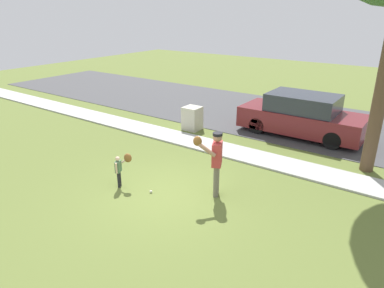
% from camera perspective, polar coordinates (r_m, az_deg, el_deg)
% --- Properties ---
extents(ground_plane, '(48.00, 48.00, 0.00)m').
position_cam_1_polar(ground_plane, '(12.17, 6.47, -1.51)').
color(ground_plane, olive).
extents(sidewalk_strip, '(36.00, 1.20, 0.06)m').
position_cam_1_polar(sidewalk_strip, '(12.24, 6.70, -1.24)').
color(sidewalk_strip, '#B2B2AD').
rests_on(sidewalk_strip, ground).
extents(road_surface, '(36.00, 6.80, 0.02)m').
position_cam_1_polar(road_surface, '(16.57, 15.20, 4.12)').
color(road_surface, '#424244').
rests_on(road_surface, ground).
extents(person_adult, '(0.64, 0.84, 1.77)m').
position_cam_1_polar(person_adult, '(9.01, 3.85, -2.19)').
color(person_adult, '#6B6656').
rests_on(person_adult, ground).
extents(person_child, '(0.39, 0.49, 0.97)m').
position_cam_1_polar(person_child, '(9.83, -11.48, -3.48)').
color(person_child, black).
rests_on(person_child, ground).
extents(baseball, '(0.07, 0.07, 0.07)m').
position_cam_1_polar(baseball, '(9.63, -6.74, -7.75)').
color(baseball, white).
rests_on(baseball, ground).
extents(utility_cabinet, '(0.67, 0.65, 0.96)m').
position_cam_1_polar(utility_cabinet, '(14.34, 0.04, 4.23)').
color(utility_cabinet, beige).
rests_on(utility_cabinet, ground).
extents(parked_suv_maroon, '(4.70, 1.90, 1.63)m').
position_cam_1_polar(parked_suv_maroon, '(14.28, 17.52, 4.44)').
color(parked_suv_maroon, maroon).
rests_on(parked_suv_maroon, road_surface).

